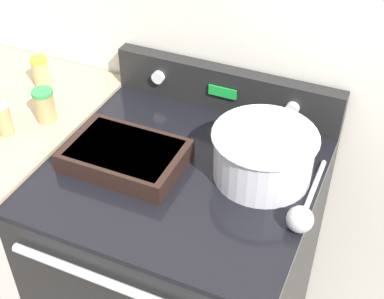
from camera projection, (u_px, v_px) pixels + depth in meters
The scene contains 10 objects.
kitchen_wall at pixel (237, 1), 1.53m from camera, with size 8.00×0.05×2.50m.
stove_range at pixel (184, 275), 1.75m from camera, with size 0.73×0.73×0.92m.
control_panel at pixel (226, 89), 1.65m from camera, with size 0.73×0.07×0.14m.
side_counter at pixel (15, 213), 1.96m from camera, with size 0.64×0.70×0.93m.
mixing_bowl at pixel (264, 152), 1.39m from camera, with size 0.28×0.28×0.14m.
casserole_dish at pixel (125, 155), 1.46m from camera, with size 0.32×0.22×0.06m.
ladle at pixel (302, 215), 1.28m from camera, with size 0.07×0.30×0.07m.
spice_jar_green_cap at pixel (45, 105), 1.59m from camera, with size 0.06×0.06×0.10m.
spice_jar_white_cap at pixel (3, 118), 1.54m from camera, with size 0.05×0.05×0.10m.
spice_jar_yellow_cap at pixel (41, 72), 1.74m from camera, with size 0.05×0.05×0.10m.
Camera 1 is at (0.47, -0.66, 1.87)m, focal length 50.00 mm.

